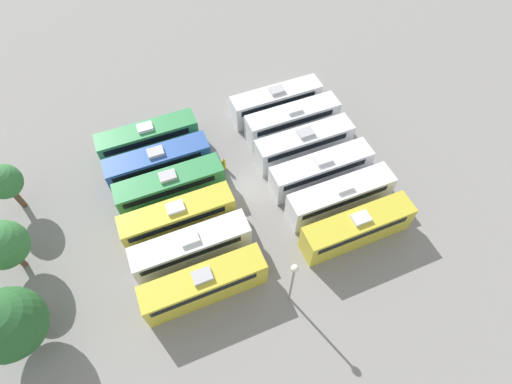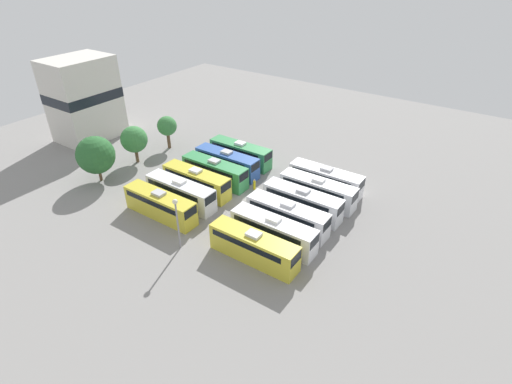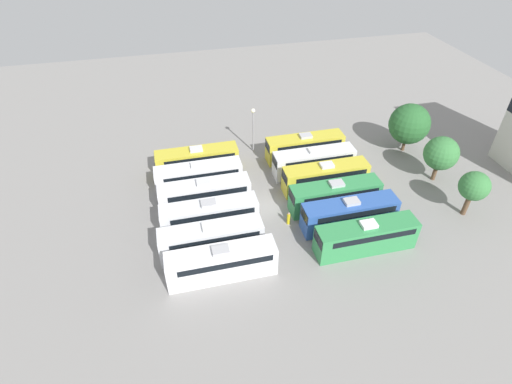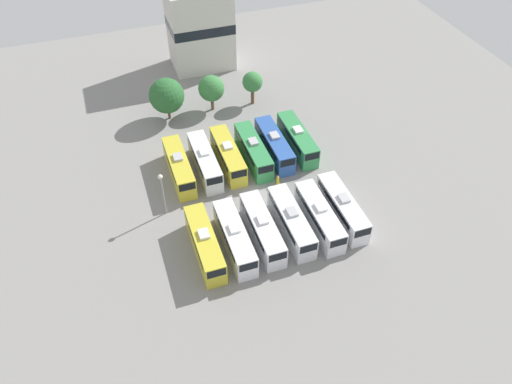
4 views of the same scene
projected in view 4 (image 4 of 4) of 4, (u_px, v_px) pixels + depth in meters
ground_plane at (257, 196)px, 67.57m from camera, size 111.47×111.47×0.00m
bus_0 at (205, 243)px, 59.15m from camera, size 2.53×10.63×3.66m
bus_1 at (235, 237)px, 59.82m from camera, size 2.53×10.63×3.66m
bus_2 at (262, 228)px, 60.83m from camera, size 2.53×10.63×3.66m
bus_3 at (291, 221)px, 61.73m from camera, size 2.53×10.63×3.66m
bus_4 at (319, 216)px, 62.35m from camera, size 2.53×10.63×3.66m
bus_5 at (342, 207)px, 63.47m from camera, size 2.53×10.63×3.66m
bus_6 at (179, 166)px, 69.25m from camera, size 2.53×10.63×3.66m
bus_7 at (205, 161)px, 70.10m from camera, size 2.53×10.63×3.66m
bus_8 at (228, 155)px, 71.08m from camera, size 2.53×10.63×3.66m
bus_9 at (253, 151)px, 71.76m from camera, size 2.53×10.63×3.66m
bus_10 at (274, 144)px, 72.77m from camera, size 2.53×10.63×3.66m
bus_11 at (297, 139)px, 73.77m from camera, size 2.53×10.63×3.66m
worker_person at (278, 181)px, 68.70m from camera, size 0.36×0.36×1.62m
light_pole at (162, 187)px, 62.10m from camera, size 0.60×0.60×6.64m
tree_0 at (167, 96)px, 77.78m from camera, size 5.53×5.53×6.99m
tree_1 at (211, 88)px, 79.78m from camera, size 4.22×4.22×6.09m
tree_2 at (252, 82)px, 81.06m from camera, size 3.32×3.32×5.73m
depot_building at (200, 28)px, 88.16m from camera, size 10.82×8.10×14.28m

